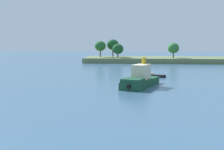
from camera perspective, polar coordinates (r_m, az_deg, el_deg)
name	(u,v)px	position (r m, az deg, el deg)	size (l,w,h in m)	color
treeline_island	(167,58)	(115.07, 10.17, 3.21)	(61.97, 17.77, 8.47)	#66754C
small_motorboat	(154,76)	(67.79, 7.82, -0.14)	(5.10, 2.17, 1.04)	black
tugboat	(140,79)	(53.61, 5.30, -0.79)	(7.07, 12.04, 5.04)	#19472D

